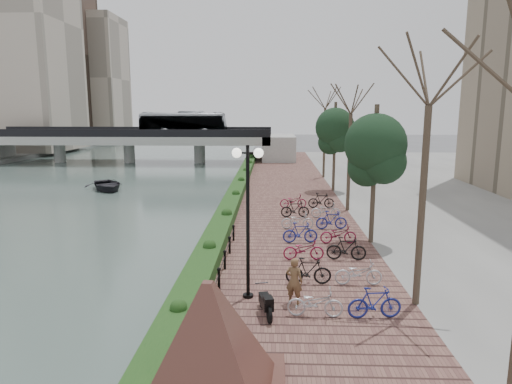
{
  "coord_description": "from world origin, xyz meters",
  "views": [
    {
      "loc": [
        3.28,
        -12.25,
        6.81
      ],
      "look_at": [
        2.3,
        13.92,
        2.0
      ],
      "focal_mm": 32.0,
      "sensor_mm": 36.0,
      "label": 1
    }
  ],
  "objects_px": {
    "lamppost": "(248,190)",
    "pedestrian": "(294,281)",
    "granite_monument": "(209,342)",
    "motorcycle": "(265,302)",
    "boat": "(107,185)"
  },
  "relations": [
    {
      "from": "motorcycle",
      "to": "pedestrian",
      "type": "bearing_deg",
      "value": 29.4
    },
    {
      "from": "pedestrian",
      "to": "boat",
      "type": "height_order",
      "value": "pedestrian"
    },
    {
      "from": "granite_monument",
      "to": "motorcycle",
      "type": "bearing_deg",
      "value": 74.95
    },
    {
      "from": "lamppost",
      "to": "pedestrian",
      "type": "bearing_deg",
      "value": -17.76
    },
    {
      "from": "lamppost",
      "to": "boat",
      "type": "bearing_deg",
      "value": 119.99
    },
    {
      "from": "lamppost",
      "to": "motorcycle",
      "type": "relative_size",
      "value": 3.78
    },
    {
      "from": "boat",
      "to": "granite_monument",
      "type": "bearing_deg",
      "value": -98.07
    },
    {
      "from": "granite_monument",
      "to": "boat",
      "type": "distance_m",
      "value": 31.18
    },
    {
      "from": "lamppost",
      "to": "motorcycle",
      "type": "distance_m",
      "value": 3.58
    },
    {
      "from": "motorcycle",
      "to": "boat",
      "type": "height_order",
      "value": "motorcycle"
    },
    {
      "from": "granite_monument",
      "to": "lamppost",
      "type": "xyz_separation_m",
      "value": [
        0.54,
        5.61,
        2.3
      ]
    },
    {
      "from": "granite_monument",
      "to": "lamppost",
      "type": "height_order",
      "value": "lamppost"
    },
    {
      "from": "lamppost",
      "to": "pedestrian",
      "type": "distance_m",
      "value": 3.32
    },
    {
      "from": "motorcycle",
      "to": "pedestrian",
      "type": "distance_m",
      "value": 1.3
    },
    {
      "from": "lamppost",
      "to": "motorcycle",
      "type": "height_order",
      "value": "lamppost"
    }
  ]
}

